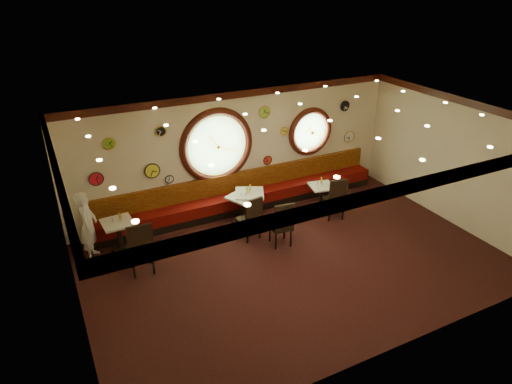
{
  "coord_description": "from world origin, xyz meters",
  "views": [
    {
      "loc": [
        -4.57,
        -7.18,
        5.89
      ],
      "look_at": [
        -0.58,
        0.8,
        1.5
      ],
      "focal_mm": 32.0,
      "sensor_mm": 36.0,
      "label": 1
    }
  ],
  "objects_px": {
    "condiment_a_salt": "(113,220)",
    "condiment_b_pepper": "(246,195)",
    "chair_a": "(140,245)",
    "condiment_b_bottle": "(247,191)",
    "condiment_b_salt": "(241,194)",
    "table_b": "(243,206)",
    "table_c": "(250,203)",
    "condiment_c_bottle": "(250,187)",
    "chair_d": "(336,196)",
    "condiment_a_bottle": "(120,216)",
    "condiment_c_pepper": "(250,191)",
    "condiment_d_salt": "(318,183)",
    "condiment_d_bottle": "(321,181)",
    "waiter": "(88,226)",
    "table_d": "(321,194)",
    "chair_b": "(252,216)",
    "condiment_d_pepper": "(322,184)",
    "table_a": "(119,232)",
    "condiment_a_pepper": "(120,219)",
    "condiment_c_salt": "(246,191)",
    "chair_c": "(282,222)"
  },
  "relations": [
    {
      "from": "table_c",
      "to": "condiment_b_salt",
      "type": "xyz_separation_m",
      "value": [
        -0.24,
        -0.02,
        0.31
      ]
    },
    {
      "from": "chair_d",
      "to": "condiment_a_bottle",
      "type": "height_order",
      "value": "chair_d"
    },
    {
      "from": "chair_d",
      "to": "condiment_b_salt",
      "type": "relative_size",
      "value": 6.79
    },
    {
      "from": "condiment_c_salt",
      "to": "condiment_d_bottle",
      "type": "relative_size",
      "value": 0.49
    },
    {
      "from": "condiment_c_salt",
      "to": "chair_d",
      "type": "bearing_deg",
      "value": -26.2
    },
    {
      "from": "condiment_a_bottle",
      "to": "condiment_c_salt",
      "type": "bearing_deg",
      "value": -1.55
    },
    {
      "from": "chair_d",
      "to": "condiment_a_salt",
      "type": "relative_size",
      "value": 6.86
    },
    {
      "from": "chair_c",
      "to": "condiment_c_bottle",
      "type": "distance_m",
      "value": 1.6
    },
    {
      "from": "table_a",
      "to": "table_c",
      "type": "distance_m",
      "value": 3.29
    },
    {
      "from": "condiment_b_salt",
      "to": "condiment_b_pepper",
      "type": "xyz_separation_m",
      "value": [
        0.09,
        -0.08,
        -0.01
      ]
    },
    {
      "from": "table_d",
      "to": "condiment_a_salt",
      "type": "height_order",
      "value": "condiment_a_salt"
    },
    {
      "from": "table_c",
      "to": "table_d",
      "type": "relative_size",
      "value": 1.28
    },
    {
      "from": "condiment_c_salt",
      "to": "condiment_c_bottle",
      "type": "distance_m",
      "value": 0.16
    },
    {
      "from": "condiment_a_salt",
      "to": "condiment_c_pepper",
      "type": "relative_size",
      "value": 0.98
    },
    {
      "from": "table_a",
      "to": "waiter",
      "type": "xyz_separation_m",
      "value": [
        -0.62,
        -0.03,
        0.35
      ]
    },
    {
      "from": "condiment_a_bottle",
      "to": "condiment_b_bottle",
      "type": "relative_size",
      "value": 1.06
    },
    {
      "from": "condiment_d_salt",
      "to": "condiment_b_pepper",
      "type": "relative_size",
      "value": 1.18
    },
    {
      "from": "condiment_d_pepper",
      "to": "condiment_c_bottle",
      "type": "relative_size",
      "value": 0.71
    },
    {
      "from": "chair_a",
      "to": "condiment_b_bottle",
      "type": "height_order",
      "value": "chair_a"
    },
    {
      "from": "condiment_a_pepper",
      "to": "condiment_d_pepper",
      "type": "distance_m",
      "value": 5.24
    },
    {
      "from": "chair_b",
      "to": "condiment_d_bottle",
      "type": "bearing_deg",
      "value": 4.65
    },
    {
      "from": "condiment_c_bottle",
      "to": "chair_d",
      "type": "bearing_deg",
      "value": -29.06
    },
    {
      "from": "chair_a",
      "to": "condiment_a_salt",
      "type": "distance_m",
      "value": 1.23
    },
    {
      "from": "condiment_a_bottle",
      "to": "condiment_c_bottle",
      "type": "relative_size",
      "value": 1.12
    },
    {
      "from": "condiment_d_salt",
      "to": "waiter",
      "type": "height_order",
      "value": "waiter"
    },
    {
      "from": "table_b",
      "to": "table_d",
      "type": "relative_size",
      "value": 1.22
    },
    {
      "from": "condiment_a_pepper",
      "to": "condiment_c_pepper",
      "type": "distance_m",
      "value": 3.23
    },
    {
      "from": "condiment_a_pepper",
      "to": "condiment_a_salt",
      "type": "bearing_deg",
      "value": 171.31
    },
    {
      "from": "condiment_a_bottle",
      "to": "condiment_d_bottle",
      "type": "distance_m",
      "value": 5.26
    },
    {
      "from": "table_b",
      "to": "condiment_b_pepper",
      "type": "relative_size",
      "value": 9.85
    },
    {
      "from": "chair_b",
      "to": "chair_d",
      "type": "distance_m",
      "value": 2.37
    },
    {
      "from": "chair_a",
      "to": "condiment_c_pepper",
      "type": "relative_size",
      "value": 7.23
    },
    {
      "from": "condiment_d_bottle",
      "to": "waiter",
      "type": "distance_m",
      "value": 5.97
    },
    {
      "from": "condiment_a_salt",
      "to": "condiment_c_bottle",
      "type": "distance_m",
      "value": 3.46
    },
    {
      "from": "table_a",
      "to": "condiment_b_salt",
      "type": "relative_size",
      "value": 6.98
    },
    {
      "from": "chair_a",
      "to": "condiment_b_bottle",
      "type": "bearing_deg",
      "value": 23.58
    },
    {
      "from": "chair_a",
      "to": "chair_d",
      "type": "distance_m",
      "value": 5.05
    },
    {
      "from": "chair_a",
      "to": "condiment_d_salt",
      "type": "distance_m",
      "value": 5.04
    },
    {
      "from": "chair_a",
      "to": "condiment_b_pepper",
      "type": "xyz_separation_m",
      "value": [
        2.9,
        0.98,
        0.09
      ]
    },
    {
      "from": "condiment_d_pepper",
      "to": "waiter",
      "type": "distance_m",
      "value": 5.92
    },
    {
      "from": "chair_a",
      "to": "table_a",
      "type": "bearing_deg",
      "value": 104.91
    },
    {
      "from": "condiment_b_salt",
      "to": "waiter",
      "type": "bearing_deg",
      "value": 178.81
    },
    {
      "from": "condiment_b_bottle",
      "to": "condiment_a_salt",
      "type": "bearing_deg",
      "value": 178.46
    },
    {
      "from": "condiment_a_bottle",
      "to": "condiment_b_bottle",
      "type": "bearing_deg",
      "value": -2.63
    },
    {
      "from": "condiment_a_salt",
      "to": "condiment_b_salt",
      "type": "xyz_separation_m",
      "value": [
        3.14,
        -0.12,
        0.02
      ]
    },
    {
      "from": "table_d",
      "to": "condiment_d_pepper",
      "type": "distance_m",
      "value": 0.31
    },
    {
      "from": "condiment_b_bottle",
      "to": "condiment_d_bottle",
      "type": "bearing_deg",
      "value": -5.43
    },
    {
      "from": "table_b",
      "to": "table_c",
      "type": "xyz_separation_m",
      "value": [
        0.2,
        0.05,
        0.02
      ]
    },
    {
      "from": "table_c",
      "to": "condiment_a_salt",
      "type": "relative_size",
      "value": 9.09
    },
    {
      "from": "condiment_a_salt",
      "to": "condiment_b_pepper",
      "type": "xyz_separation_m",
      "value": [
        3.23,
        -0.2,
        0.01
      ]
    }
  ]
}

